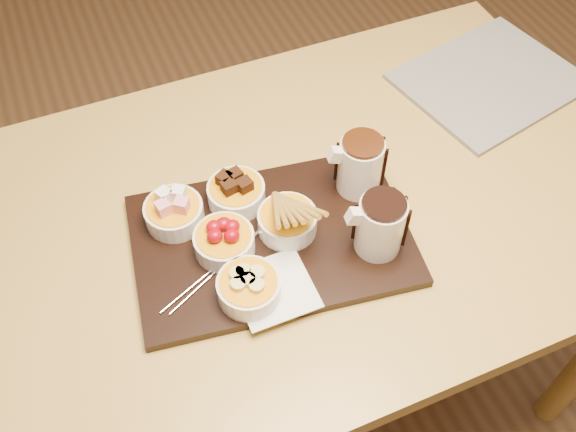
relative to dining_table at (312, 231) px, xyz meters
name	(u,v)px	position (x,y,z in m)	size (l,w,h in m)	color
ground	(305,372)	(0.00, 0.00, -0.65)	(5.00, 5.00, 0.00)	brown
dining_table	(312,231)	(0.00, 0.00, 0.00)	(1.20, 0.80, 0.75)	#B49443
serving_board	(272,240)	(-0.11, -0.06, 0.11)	(0.46, 0.30, 0.02)	black
napkin	(274,289)	(-0.14, -0.16, 0.12)	(0.12, 0.12, 0.00)	white
bowl_marshmallows	(174,213)	(-0.24, 0.03, 0.14)	(0.10, 0.10, 0.04)	white
bowl_cake	(236,194)	(-0.13, 0.03, 0.14)	(0.10, 0.10, 0.04)	white
bowl_strawberries	(224,242)	(-0.18, -0.05, 0.14)	(0.10, 0.10, 0.04)	white
bowl_biscotti	(287,222)	(-0.07, -0.06, 0.14)	(0.10, 0.10, 0.04)	white
bowl_bananas	(249,288)	(-0.18, -0.15, 0.14)	(0.10, 0.10, 0.04)	white
pitcher_dark_chocolate	(380,226)	(0.05, -0.14, 0.17)	(0.08, 0.08, 0.11)	silver
pitcher_milk_chocolate	(360,166)	(0.08, -0.02, 0.17)	(0.08, 0.08, 0.11)	silver
fondue_skewers	(222,261)	(-0.20, -0.08, 0.12)	(0.26, 0.03, 0.01)	silver
newspaper	(490,81)	(0.47, 0.14, 0.10)	(0.35, 0.28, 0.01)	beige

